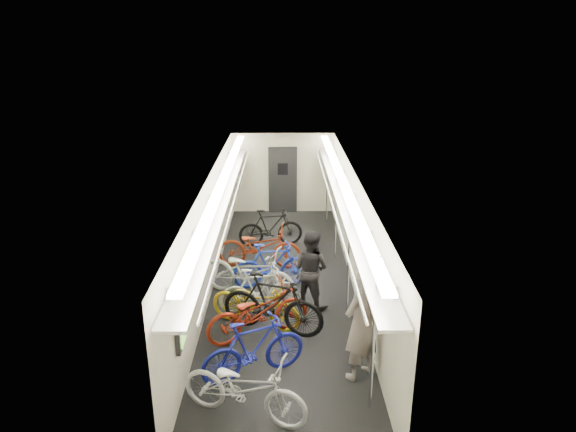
{
  "coord_description": "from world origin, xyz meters",
  "views": [
    {
      "loc": [
        0.01,
        -9.86,
        5.09
      ],
      "look_at": [
        0.12,
        1.29,
        1.15
      ],
      "focal_mm": 32.0,
      "sensor_mm": 36.0,
      "label": 1
    }
  ],
  "objects_px": {
    "passenger_mid": "(310,269)",
    "bicycle_0": "(244,388)",
    "bicycle_1": "(254,349)",
    "passenger_near": "(361,324)",
    "backpack": "(387,295)"
  },
  "relations": [
    {
      "from": "bicycle_1",
      "to": "backpack",
      "type": "relative_size",
      "value": 4.5
    },
    {
      "from": "passenger_near",
      "to": "passenger_mid",
      "type": "bearing_deg",
      "value": -110.82
    },
    {
      "from": "bicycle_0",
      "to": "backpack",
      "type": "bearing_deg",
      "value": -40.26
    },
    {
      "from": "bicycle_0",
      "to": "bicycle_1",
      "type": "distance_m",
      "value": 0.91
    },
    {
      "from": "bicycle_1",
      "to": "passenger_near",
      "type": "height_order",
      "value": "passenger_near"
    },
    {
      "from": "bicycle_0",
      "to": "passenger_mid",
      "type": "relative_size",
      "value": 1.18
    },
    {
      "from": "bicycle_0",
      "to": "passenger_mid",
      "type": "xyz_separation_m",
      "value": [
        1.07,
        3.18,
        0.3
      ]
    },
    {
      "from": "passenger_near",
      "to": "passenger_mid",
      "type": "relative_size",
      "value": 1.17
    },
    {
      "from": "bicycle_0",
      "to": "backpack",
      "type": "height_order",
      "value": "backpack"
    },
    {
      "from": "bicycle_1",
      "to": "backpack",
      "type": "bearing_deg",
      "value": -106.18
    },
    {
      "from": "passenger_mid",
      "to": "bicycle_0",
      "type": "bearing_deg",
      "value": 105.25
    },
    {
      "from": "bicycle_0",
      "to": "passenger_mid",
      "type": "height_order",
      "value": "passenger_mid"
    },
    {
      "from": "passenger_near",
      "to": "bicycle_1",
      "type": "bearing_deg",
      "value": -36.77
    },
    {
      "from": "bicycle_1",
      "to": "passenger_near",
      "type": "xyz_separation_m",
      "value": [
        1.65,
        0.01,
        0.42
      ]
    },
    {
      "from": "passenger_near",
      "to": "bicycle_0",
      "type": "bearing_deg",
      "value": -9.24
    }
  ]
}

